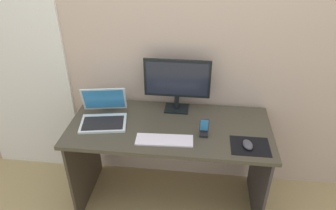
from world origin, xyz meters
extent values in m
plane|color=tan|center=(0.00, 0.00, 0.00)|extent=(8.00, 8.00, 0.00)
cube|color=#C0A999|center=(0.00, 0.36, 1.25)|extent=(6.00, 0.04, 2.50)
cube|color=white|center=(-1.26, 0.33, 1.01)|extent=(0.82, 0.02, 2.02)
cube|color=#403C30|center=(0.00, 0.00, 0.74)|extent=(1.43, 0.64, 0.03)
cube|color=#42372A|center=(-0.67, 0.00, 0.36)|extent=(0.02, 0.60, 0.72)
cube|color=#3B3737|center=(0.67, 0.00, 0.36)|extent=(0.02, 0.60, 0.72)
cube|color=black|center=(0.03, 0.23, 0.76)|extent=(0.18, 0.14, 0.01)
cylinder|color=black|center=(0.03, 0.23, 0.81)|extent=(0.04, 0.04, 0.10)
cube|color=black|center=(0.03, 0.23, 1.01)|extent=(0.49, 0.02, 0.29)
cube|color=#1E2333|center=(0.03, 0.22, 1.01)|extent=(0.45, 0.00, 0.26)
cube|color=silver|center=(-0.47, -0.03, 0.76)|extent=(0.36, 0.28, 0.02)
cube|color=black|center=(-0.47, -0.04, 0.77)|extent=(0.31, 0.22, 0.00)
cube|color=silver|center=(-0.50, 0.11, 0.87)|extent=(0.33, 0.13, 0.21)
cube|color=#338CD8|center=(-0.50, 0.11, 0.87)|extent=(0.30, 0.12, 0.18)
sphere|color=silver|center=(-0.50, 0.22, 0.82)|extent=(0.15, 0.15, 0.15)
cube|color=white|center=(-0.02, -0.18, 0.75)|extent=(0.38, 0.14, 0.01)
cube|color=black|center=(0.54, -0.17, 0.75)|extent=(0.25, 0.20, 0.00)
ellipsoid|color=#42424E|center=(0.52, -0.18, 0.77)|extent=(0.08, 0.11, 0.04)
cube|color=black|center=(0.24, -0.09, 0.76)|extent=(0.05, 0.05, 0.02)
cube|color=#392D37|center=(0.24, -0.08, 0.83)|extent=(0.06, 0.03, 0.12)
cube|color=#338CD8|center=(0.24, -0.08, 0.83)|extent=(0.05, 0.02, 0.10)
camera|label=1|loc=(0.19, -1.79, 2.01)|focal=33.09mm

